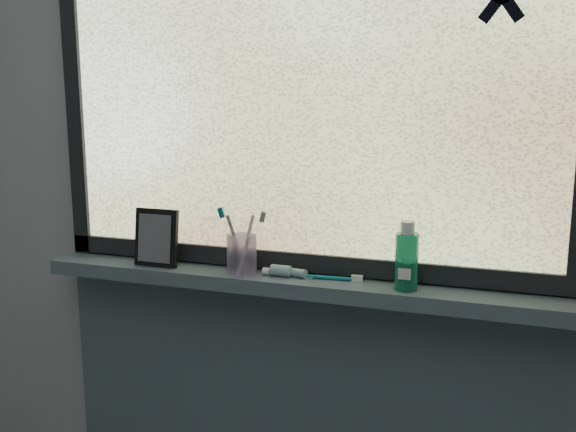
# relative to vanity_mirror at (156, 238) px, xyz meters

# --- Properties ---
(wall_back) EXTENTS (3.00, 0.01, 2.50)m
(wall_back) POSITION_rel_vanity_mirror_xyz_m (0.49, 0.09, 0.15)
(wall_back) COLOR #9EA3A8
(wall_back) RESTS_ON ground
(windowsill) EXTENTS (1.62, 0.14, 0.04)m
(windowsill) POSITION_rel_vanity_mirror_xyz_m (0.49, 0.02, -0.10)
(windowsill) COLOR #485861
(windowsill) RESTS_ON wall_back
(window_pane) EXTENTS (1.50, 0.01, 1.00)m
(window_pane) POSITION_rel_vanity_mirror_xyz_m (0.49, 0.07, 0.43)
(window_pane) COLOR silver
(window_pane) RESTS_ON wall_back
(frame_bottom) EXTENTS (1.60, 0.03, 0.05)m
(frame_bottom) POSITION_rel_vanity_mirror_xyz_m (0.49, 0.06, -0.05)
(frame_bottom) COLOR black
(frame_bottom) RESTS_ON windowsill
(frame_left) EXTENTS (0.05, 0.03, 1.10)m
(frame_left) POSITION_rel_vanity_mirror_xyz_m (-0.29, 0.06, 0.43)
(frame_left) COLOR black
(frame_left) RESTS_ON wall_back
(vanity_mirror) EXTENTS (0.13, 0.07, 0.16)m
(vanity_mirror) POSITION_rel_vanity_mirror_xyz_m (0.00, 0.00, 0.00)
(vanity_mirror) COLOR black
(vanity_mirror) RESTS_ON windowsill
(toothpaste_tube) EXTENTS (0.17, 0.05, 0.03)m
(toothpaste_tube) POSITION_rel_vanity_mirror_xyz_m (0.39, 0.01, -0.07)
(toothpaste_tube) COLOR silver
(toothpaste_tube) RESTS_ON windowsill
(toothbrush_cup) EXTENTS (0.10, 0.10, 0.11)m
(toothbrush_cup) POSITION_rel_vanity_mirror_xyz_m (0.26, 0.00, -0.03)
(toothbrush_cup) COLOR #A391C0
(toothbrush_cup) RESTS_ON windowsill
(toothbrush_lying) EXTENTS (0.24, 0.04, 0.02)m
(toothbrush_lying) POSITION_rel_vanity_mirror_xyz_m (0.46, 0.02, -0.07)
(toothbrush_lying) COLOR #0D6D7A
(toothbrush_lying) RESTS_ON windowsill
(mouthwash_bottle) EXTENTS (0.07, 0.07, 0.14)m
(mouthwash_bottle) POSITION_rel_vanity_mirror_xyz_m (0.70, -0.00, 0.01)
(mouthwash_bottle) COLOR #1C9163
(mouthwash_bottle) RESTS_ON windowsill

